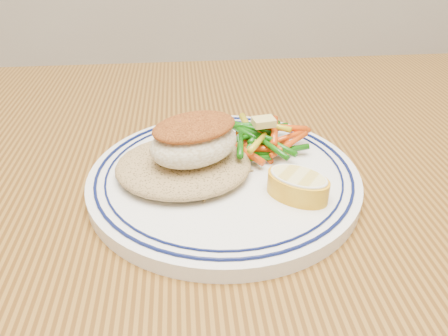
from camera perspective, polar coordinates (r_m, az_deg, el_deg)
dining_table at (r=0.47m, az=4.48°, el=-15.12°), size 1.50×0.90×0.75m
plate at (r=0.44m, az=0.00°, el=-1.17°), size 0.27×0.27×0.02m
rice_pilaf at (r=0.43m, az=-5.32°, el=0.68°), size 0.13×0.12×0.03m
fish_fillet at (r=0.41m, az=-3.93°, el=3.76°), size 0.11×0.09×0.04m
vegetable_pile at (r=0.47m, az=4.94°, el=3.87°), size 0.11×0.10×0.03m
butter_pat at (r=0.46m, az=5.20°, el=6.03°), size 0.03×0.02×0.01m
lemon_wedge at (r=0.40m, az=9.62°, el=-2.13°), size 0.08×0.08×0.02m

